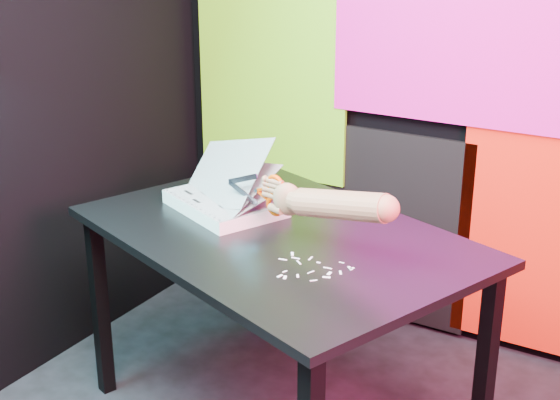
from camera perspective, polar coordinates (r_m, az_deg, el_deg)
The scene contains 7 objects.
room at distance 1.68m, azimuth 4.00°, elevation 7.26°, with size 3.01×3.01×2.71m.
backdrop at distance 3.10m, azimuth 17.25°, elevation 4.90°, with size 2.88×0.05×2.08m.
work_table at distance 2.58m, azimuth -0.15°, elevation -3.99°, with size 1.51×1.25×0.75m.
printout_stack at distance 2.73m, azimuth -4.03°, elevation -0.12°, with size 0.47×0.42×0.30m.
scissors at distance 2.48m, azimuth -0.66°, elevation 0.42°, with size 0.24×0.05×0.14m.
hand_forearm at distance 2.33m, azimuth 3.79°, elevation -0.28°, with size 0.49×0.15×0.16m.
paper_clippings at distance 2.29m, azimuth 2.38°, elevation -5.00°, with size 0.23×0.19×0.00m.
Camera 1 is at (0.74, -1.47, 1.72)m, focal length 50.00 mm.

